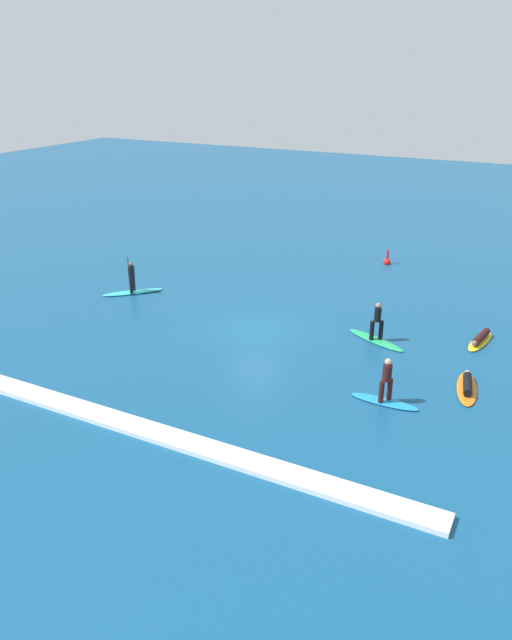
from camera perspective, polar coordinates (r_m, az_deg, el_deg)
The scene contains 8 objects.
ground_plane at distance 28.91m, azimuth 0.00°, elevation -0.91°, with size 120.00×120.00×0.00m, color navy.
surfer_on_green_board at distance 28.11m, azimuth 11.16°, elevation -1.08°, with size 3.13×1.86×1.85m.
surfer_on_blue_board at distance 23.15m, azimuth 11.99°, elevation -6.45°, with size 2.56×0.66×1.82m.
surfer_on_orange_board at distance 25.07m, azimuth 19.09°, elevation -5.84°, with size 1.25×2.92×0.42m.
surfer_on_teal_board at distance 34.09m, azimuth -11.46°, elevation 3.15°, with size 2.75×2.84×2.13m.
surfer_on_yellow_board at distance 29.34m, azimuth 20.19°, elevation -1.69°, with size 1.06×2.63×0.43m.
marker_buoy at distance 39.35m, azimuth 12.12°, elevation 5.36°, with size 0.47×0.47×1.03m.
wave_crest at distance 21.88m, azimuth -11.64°, elevation -9.57°, with size 21.74×0.90×0.18m, color white.
Camera 1 is at (12.18, -23.49, 11.65)m, focal length 34.31 mm.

